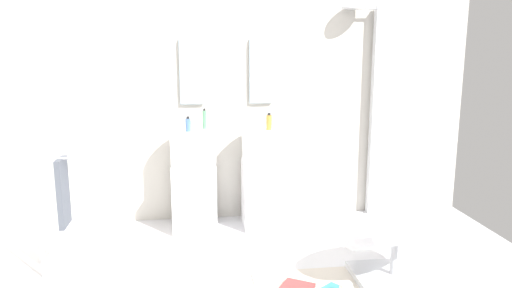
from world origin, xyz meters
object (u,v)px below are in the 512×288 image
at_px(soap_bottle_green, 205,119).
at_px(soap_bottle_blue, 188,125).
at_px(towel_rack, 59,195).
at_px(magazine_red, 297,288).
at_px(soap_bottle_amber, 269,122).
at_px(lounge_chair, 395,236).
at_px(pedestal_sink_right, 264,176).
at_px(pedestal_sink_left, 194,179).
at_px(shower_column, 377,108).

relative_size(soap_bottle_green, soap_bottle_blue, 1.40).
relative_size(towel_rack, magazine_red, 4.43).
bearing_deg(soap_bottle_amber, lounge_chair, -57.11).
distance_m(pedestal_sink_right, soap_bottle_green, 0.77).
height_order(lounge_chair, towel_rack, towel_rack).
height_order(pedestal_sink_left, soap_bottle_blue, soap_bottle_blue).
xyz_separation_m(pedestal_sink_right, soap_bottle_green, (-0.55, 0.03, 0.55)).
bearing_deg(towel_rack, pedestal_sink_left, 41.93).
distance_m(pedestal_sink_left, towel_rack, 1.30).
height_order(pedestal_sink_right, soap_bottle_amber, soap_bottle_amber).
distance_m(pedestal_sink_right, lounge_chair, 1.46).
bearing_deg(magazine_red, pedestal_sink_left, 149.99).
xyz_separation_m(pedestal_sink_right, shower_column, (1.15, 0.21, 0.60)).
bearing_deg(pedestal_sink_right, soap_bottle_blue, -172.29).
distance_m(pedestal_sink_left, soap_bottle_blue, 0.53).
distance_m(magazine_red, soap_bottle_blue, 1.71).
relative_size(magazine_red, soap_bottle_green, 1.16).
xyz_separation_m(pedestal_sink_left, soap_bottle_amber, (0.68, -0.10, 0.53)).
bearing_deg(magazine_red, soap_bottle_blue, 153.20).
bearing_deg(lounge_chair, towel_rack, 170.96).
bearing_deg(pedestal_sink_right, shower_column, 10.29).
height_order(soap_bottle_amber, soap_bottle_blue, soap_bottle_amber).
bearing_deg(towel_rack, pedestal_sink_right, 28.07).
height_order(shower_column, towel_rack, shower_column).
distance_m(towel_rack, soap_bottle_blue, 1.26).
bearing_deg(soap_bottle_amber, towel_rack, -155.08).
bearing_deg(pedestal_sink_right, magazine_red, -87.93).
distance_m(pedestal_sink_left, shower_column, 1.91).
bearing_deg(soap_bottle_blue, towel_rack, -140.20).
distance_m(pedestal_sink_left, soap_bottle_green, 0.56).
relative_size(soap_bottle_amber, soap_bottle_blue, 1.15).
bearing_deg(shower_column, soap_bottle_blue, -170.68).
bearing_deg(towel_rack, soap_bottle_green, 39.80).
xyz_separation_m(pedestal_sink_right, lounge_chair, (0.76, -1.24, -0.13)).
distance_m(shower_column, soap_bottle_blue, 1.87).
xyz_separation_m(towel_rack, soap_bottle_amber, (1.64, 0.76, 0.38)).
distance_m(lounge_chair, towel_rack, 2.43).
bearing_deg(shower_column, soap_bottle_green, -173.96).
relative_size(pedestal_sink_left, soap_bottle_amber, 6.85).
xyz_separation_m(lounge_chair, soap_bottle_blue, (-1.46, 1.15, 0.65)).
height_order(soap_bottle_green, soap_bottle_blue, soap_bottle_green).
bearing_deg(lounge_chair, soap_bottle_amber, 122.89).
relative_size(pedestal_sink_left, shower_column, 0.51).
height_order(towel_rack, magazine_red, towel_rack).
xyz_separation_m(shower_column, soap_bottle_blue, (-1.84, -0.30, -0.08)).
xyz_separation_m(soap_bottle_green, soap_bottle_blue, (-0.15, -0.12, -0.03)).
distance_m(lounge_chair, soap_bottle_green, 1.95).
bearing_deg(shower_column, lounge_chair, -104.83).
relative_size(shower_column, towel_rack, 2.16).
distance_m(pedestal_sink_left, magazine_red, 1.54).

